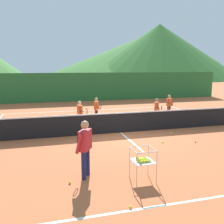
% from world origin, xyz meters
% --- Properties ---
extents(ground_plane, '(120.00, 120.00, 0.00)m').
position_xyz_m(ground_plane, '(0.00, 0.00, 0.00)').
color(ground_plane, '#BC6038').
extents(line_baseline_near, '(12.16, 0.08, 0.01)m').
position_xyz_m(line_baseline_near, '(0.00, -6.27, 0.00)').
color(line_baseline_near, white).
rests_on(line_baseline_near, ground).
extents(line_baseline_far, '(12.16, 0.08, 0.01)m').
position_xyz_m(line_baseline_far, '(0.00, 6.42, 0.00)').
color(line_baseline_far, white).
rests_on(line_baseline_far, ground).
extents(line_service_center, '(0.08, 5.67, 0.01)m').
position_xyz_m(line_service_center, '(0.00, 0.00, 0.00)').
color(line_service_center, white).
rests_on(line_service_center, ground).
extents(tennis_net, '(11.96, 0.08, 1.05)m').
position_xyz_m(tennis_net, '(0.00, 0.00, 0.50)').
color(tennis_net, '#333338').
rests_on(tennis_net, ground).
extents(instructor, '(0.53, 0.82, 1.63)m').
position_xyz_m(instructor, '(-2.38, -4.35, 0.98)').
color(instructor, '#191E4C').
rests_on(instructor, ground).
extents(student_0, '(0.47, 0.62, 1.37)m').
position_xyz_m(student_0, '(-1.70, 1.51, 0.82)').
color(student_0, silver).
rests_on(student_0, ground).
extents(student_1, '(0.42, 0.73, 1.36)m').
position_xyz_m(student_1, '(-0.60, 2.68, 0.82)').
color(student_1, black).
rests_on(student_1, ground).
extents(student_2, '(0.45, 0.73, 1.36)m').
position_xyz_m(student_2, '(2.57, 1.56, 0.82)').
color(student_2, black).
rests_on(student_2, ground).
extents(student_3, '(0.53, 0.67, 1.35)m').
position_xyz_m(student_3, '(4.06, 2.94, 0.81)').
color(student_3, black).
rests_on(student_3, ground).
extents(ball_cart, '(0.58, 0.58, 0.90)m').
position_xyz_m(ball_cart, '(-0.91, -4.95, 0.59)').
color(ball_cart, '#B7B7BC').
rests_on(ball_cart, ground).
extents(tennis_ball_0, '(0.07, 0.07, 0.07)m').
position_xyz_m(tennis_ball_0, '(2.25, -0.79, 0.03)').
color(tennis_ball_0, yellow).
rests_on(tennis_ball_0, ground).
extents(tennis_ball_4, '(0.07, 0.07, 0.07)m').
position_xyz_m(tennis_ball_4, '(-1.68, -6.19, 0.03)').
color(tennis_ball_4, yellow).
rests_on(tennis_ball_4, ground).
extents(tennis_ball_5, '(0.07, 0.07, 0.07)m').
position_xyz_m(tennis_ball_5, '(2.51, -2.30, 0.03)').
color(tennis_ball_5, yellow).
rests_on(tennis_ball_5, ground).
extents(tennis_ball_7, '(0.07, 0.07, 0.07)m').
position_xyz_m(tennis_ball_7, '(-2.86, -4.65, 0.03)').
color(tennis_ball_7, yellow).
rests_on(tennis_ball_7, ground).
extents(tennis_ball_8, '(0.07, 0.07, 0.07)m').
position_xyz_m(tennis_ball_8, '(1.19, -2.00, 0.03)').
color(tennis_ball_8, yellow).
rests_on(tennis_ball_8, ground).
extents(windscreen_fence, '(26.76, 0.08, 2.54)m').
position_xyz_m(windscreen_fence, '(0.00, 11.32, 1.27)').
color(windscreen_fence, '#286B33').
rests_on(windscreen_fence, ground).
extents(hill_0, '(42.21, 42.21, 14.12)m').
position_xyz_m(hill_0, '(26.76, 52.04, 7.06)').
color(hill_0, '#2D6628').
rests_on(hill_0, ground).
extents(hill_1, '(59.18, 59.18, 11.65)m').
position_xyz_m(hill_1, '(25.44, 62.85, 5.83)').
color(hill_1, '#38702D').
rests_on(hill_1, ground).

